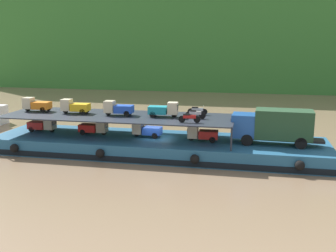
# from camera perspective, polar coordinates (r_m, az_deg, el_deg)

# --- Properties ---
(ground_plane) EXTENTS (400.00, 400.00, 0.00)m
(ground_plane) POSITION_cam_1_polar(r_m,az_deg,el_deg) (37.48, -1.57, -3.98)
(ground_plane) COLOR #7F664C
(hillside_far_bank) EXTENTS (112.58, 31.69, 34.75)m
(hillside_far_bank) POSITION_cam_1_polar(r_m,az_deg,el_deg) (99.36, 7.43, 17.13)
(hillside_far_bank) COLOR #33702D
(hillside_far_bank) RESTS_ON ground
(cargo_barge) EXTENTS (31.02, 7.98, 1.50)m
(cargo_barge) POSITION_cam_1_polar(r_m,az_deg,el_deg) (37.25, -1.59, -2.88)
(cargo_barge) COLOR #23567A
(cargo_barge) RESTS_ON ground
(covered_lorry) EXTENTS (7.93, 2.59, 3.10)m
(covered_lorry) POSITION_cam_1_polar(r_m,az_deg,el_deg) (35.62, 15.02, 0.07)
(covered_lorry) COLOR #1E4C99
(covered_lorry) RESTS_ON cargo_barge
(cargo_rack) EXTENTS (21.82, 6.56, 2.00)m
(cargo_rack) POSITION_cam_1_polar(r_m,az_deg,el_deg) (37.76, -7.22, 1.41)
(cargo_rack) COLOR #232833
(cargo_rack) RESTS_ON cargo_barge
(mini_truck_lower_stern) EXTENTS (2.76, 1.24, 1.38)m
(mini_truck_lower_stern) POSITION_cam_1_polar(r_m,az_deg,el_deg) (41.66, -17.58, 0.18)
(mini_truck_lower_stern) COLOR red
(mini_truck_lower_stern) RESTS_ON cargo_barge
(mini_truck_lower_aft) EXTENTS (2.74, 1.21, 1.38)m
(mini_truck_lower_aft) POSITION_cam_1_polar(r_m,az_deg,el_deg) (39.11, -10.59, -0.20)
(mini_truck_lower_aft) COLOR red
(mini_truck_lower_aft) RESTS_ON cargo_barge
(mini_truck_lower_mid) EXTENTS (2.79, 1.28, 1.38)m
(mini_truck_lower_mid) POSITION_cam_1_polar(r_m,az_deg,el_deg) (37.45, -3.11, -0.54)
(mini_truck_lower_mid) COLOR #1E47B7
(mini_truck_lower_mid) RESTS_ON cargo_barge
(mini_truck_lower_fore) EXTENTS (2.77, 1.25, 1.38)m
(mini_truck_lower_fore) POSITION_cam_1_polar(r_m,az_deg,el_deg) (35.96, 4.94, -1.09)
(mini_truck_lower_fore) COLOR red
(mini_truck_lower_fore) RESTS_ON cargo_barge
(mini_truck_upper_stern) EXTENTS (2.75, 1.21, 1.38)m
(mini_truck_upper_stern) POSITION_cam_1_polar(r_m,az_deg,el_deg) (41.73, -18.40, 2.94)
(mini_truck_upper_stern) COLOR orange
(mini_truck_upper_stern) RESTS_ON cargo_rack
(mini_truck_upper_mid) EXTENTS (2.77, 1.25, 1.38)m
(mini_truck_upper_mid) POSITION_cam_1_polar(r_m,az_deg,el_deg) (39.47, -13.24, 2.75)
(mini_truck_upper_mid) COLOR gold
(mini_truck_upper_mid) RESTS_ON cargo_rack
(mini_truck_upper_fore) EXTENTS (2.78, 1.27, 1.38)m
(mini_truck_upper_fore) POSITION_cam_1_polar(r_m,az_deg,el_deg) (37.66, -7.18, 2.55)
(mini_truck_upper_fore) COLOR #1E47B7
(mini_truck_upper_fore) RESTS_ON cargo_rack
(mini_truck_upper_bow) EXTENTS (2.79, 1.30, 1.38)m
(mini_truck_upper_bow) POSITION_cam_1_polar(r_m,az_deg,el_deg) (36.65, -0.61, 2.39)
(mini_truck_upper_bow) COLOR teal
(mini_truck_upper_bow) RESTS_ON cargo_rack
(motorcycle_upper_port) EXTENTS (1.90, 0.55, 0.87)m
(motorcycle_upper_port) POSITION_cam_1_polar(r_m,az_deg,el_deg) (34.05, 3.07, 1.20)
(motorcycle_upper_port) COLOR black
(motorcycle_upper_port) RESTS_ON cargo_rack
(motorcycle_upper_centre) EXTENTS (1.90, 0.55, 0.87)m
(motorcycle_upper_centre) POSITION_cam_1_polar(r_m,az_deg,el_deg) (35.94, 3.91, 1.75)
(motorcycle_upper_centre) COLOR black
(motorcycle_upper_centre) RESTS_ON cargo_rack
(motorcycle_upper_stbd) EXTENTS (1.90, 0.55, 0.87)m
(motorcycle_upper_stbd) POSITION_cam_1_polar(r_m,az_deg,el_deg) (37.87, 4.23, 2.26)
(motorcycle_upper_stbd) COLOR black
(motorcycle_upper_stbd) RESTS_ON cargo_rack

